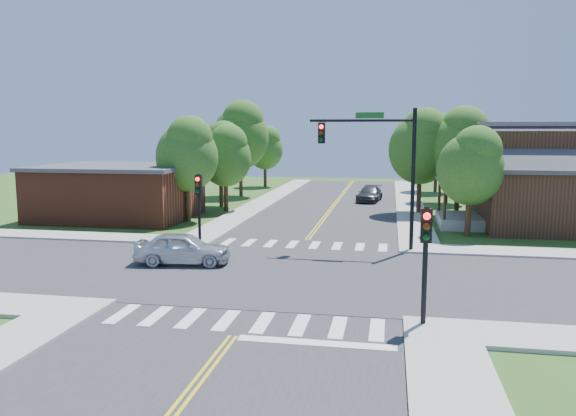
% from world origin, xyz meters
% --- Properties ---
extents(ground, '(100.00, 100.00, 0.00)m').
position_xyz_m(ground, '(0.00, 0.00, 0.00)').
color(ground, '#345219').
rests_on(ground, ground).
extents(road_ns, '(10.00, 90.00, 0.04)m').
position_xyz_m(road_ns, '(0.00, 0.00, 0.02)').
color(road_ns, '#2D2D30').
rests_on(road_ns, ground).
extents(road_ew, '(90.00, 10.00, 0.04)m').
position_xyz_m(road_ew, '(0.00, 0.00, 0.03)').
color(road_ew, '#2D2D30').
rests_on(road_ew, ground).
extents(intersection_patch, '(10.20, 10.20, 0.06)m').
position_xyz_m(intersection_patch, '(0.00, 0.00, 0.00)').
color(intersection_patch, '#2D2D30').
rests_on(intersection_patch, ground).
extents(sidewalk_ne, '(40.00, 40.00, 0.14)m').
position_xyz_m(sidewalk_ne, '(15.82, 15.82, 0.07)').
color(sidewalk_ne, '#9E9B93').
rests_on(sidewalk_ne, ground).
extents(sidewalk_nw, '(40.00, 40.00, 0.14)m').
position_xyz_m(sidewalk_nw, '(-15.82, 15.82, 0.07)').
color(sidewalk_nw, '#9E9B93').
rests_on(sidewalk_nw, ground).
extents(crosswalk_north, '(8.85, 2.00, 0.01)m').
position_xyz_m(crosswalk_north, '(0.00, 6.20, 0.05)').
color(crosswalk_north, white).
rests_on(crosswalk_north, ground).
extents(crosswalk_south, '(8.85, 2.00, 0.01)m').
position_xyz_m(crosswalk_south, '(0.00, -6.20, 0.05)').
color(crosswalk_south, white).
rests_on(crosswalk_south, ground).
extents(centerline, '(0.30, 90.00, 0.01)m').
position_xyz_m(centerline, '(0.00, 0.00, 0.05)').
color(centerline, yellow).
rests_on(centerline, ground).
extents(stop_bar, '(4.60, 0.45, 0.09)m').
position_xyz_m(stop_bar, '(2.50, -7.60, 0.00)').
color(stop_bar, white).
rests_on(stop_bar, ground).
extents(signal_mast_ne, '(5.30, 0.42, 7.20)m').
position_xyz_m(signal_mast_ne, '(3.91, 5.59, 4.85)').
color(signal_mast_ne, black).
rests_on(signal_mast_ne, ground).
extents(signal_pole_se, '(0.34, 0.42, 3.80)m').
position_xyz_m(signal_pole_se, '(5.60, -5.62, 2.66)').
color(signal_pole_se, black).
rests_on(signal_pole_se, ground).
extents(signal_pole_nw, '(0.34, 0.42, 3.80)m').
position_xyz_m(signal_pole_nw, '(-5.60, 5.58, 2.66)').
color(signal_pole_nw, black).
rests_on(signal_pole_nw, ground).
extents(house_ne, '(13.05, 8.80, 7.11)m').
position_xyz_m(house_ne, '(15.11, 14.23, 3.33)').
color(house_ne, '#301D11').
rests_on(house_ne, ground).
extents(building_nw, '(10.40, 8.40, 3.73)m').
position_xyz_m(building_nw, '(-14.20, 13.20, 1.88)').
color(building_nw, brown).
rests_on(building_nw, ground).
extents(tree_e_a, '(3.77, 3.58, 6.41)m').
position_xyz_m(tree_e_a, '(9.07, 10.55, 4.20)').
color(tree_e_a, '#382314').
rests_on(tree_e_a, ground).
extents(tree_e_b, '(4.62, 4.38, 7.85)m').
position_xyz_m(tree_e_b, '(9.29, 18.36, 5.14)').
color(tree_e_b, '#382314').
rests_on(tree_e_b, ground).
extents(tree_e_c, '(4.50, 4.28, 7.65)m').
position_xyz_m(tree_e_c, '(9.23, 25.87, 5.01)').
color(tree_e_c, '#382314').
rests_on(tree_e_c, ground).
extents(tree_e_d, '(4.58, 4.36, 7.79)m').
position_xyz_m(tree_e_d, '(9.02, 34.56, 5.11)').
color(tree_e_d, '#382314').
rests_on(tree_e_d, ground).
extents(tree_w_a, '(4.18, 3.97, 7.11)m').
position_xyz_m(tree_w_a, '(-8.89, 12.86, 4.66)').
color(tree_w_a, '#382314').
rests_on(tree_w_a, ground).
extents(tree_w_b, '(4.06, 3.85, 6.90)m').
position_xyz_m(tree_w_b, '(-8.81, 20.24, 4.51)').
color(tree_w_b, '#382314').
rests_on(tree_w_b, ground).
extents(tree_w_c, '(5.25, 4.99, 8.92)m').
position_xyz_m(tree_w_c, '(-9.20, 27.71, 5.85)').
color(tree_w_c, '#382314').
rests_on(tree_w_c, ground).
extents(tree_w_d, '(3.90, 3.71, 6.64)m').
position_xyz_m(tree_w_d, '(-8.97, 37.03, 4.34)').
color(tree_w_d, '#382314').
rests_on(tree_w_d, ground).
extents(tree_house, '(4.57, 4.34, 7.77)m').
position_xyz_m(tree_house, '(6.67, 18.99, 5.09)').
color(tree_house, '#382314').
rests_on(tree_house, ground).
extents(tree_bldg, '(3.89, 3.70, 6.62)m').
position_xyz_m(tree_bldg, '(-7.74, 17.97, 4.33)').
color(tree_bldg, '#382314').
rests_on(tree_bldg, ground).
extents(car_silver, '(2.77, 4.74, 1.47)m').
position_xyz_m(car_silver, '(-4.77, 0.90, 0.74)').
color(car_silver, silver).
rests_on(car_silver, ground).
extents(car_dgrey, '(2.93, 4.90, 1.29)m').
position_xyz_m(car_dgrey, '(2.76, 25.63, 0.64)').
color(car_dgrey, '#333539').
rests_on(car_dgrey, ground).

